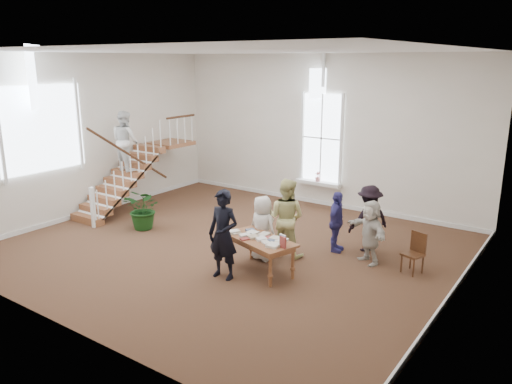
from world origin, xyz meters
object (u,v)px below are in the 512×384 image
Objects in this scene: police_officer at (223,235)px; woman_cluster_b at (369,219)px; side_chair at (415,251)px; elderly_woman at (262,228)px; woman_cluster_a at (336,222)px; floor_plant at (144,209)px; library_table at (260,242)px; person_yellow at (286,217)px; woman_cluster_c at (370,232)px.

woman_cluster_b is at bearing 55.60° from police_officer.
police_officer is 4.00m from side_chair.
elderly_woman is 1.77m from woman_cluster_a.
floor_plant is at bearing -37.59° from woman_cluster_b.
woman_cluster_b is (1.37, 2.42, 0.12)m from library_table.
police_officer is 1.27× the size of elderly_woman.
floor_plant is at bearing -150.15° from side_chair.
woman_cluster_a is (0.77, 1.97, 0.05)m from library_table.
person_yellow is 1.62× the size of floor_plant.
elderly_woman is at bearing -10.31° from woman_cluster_b.
side_chair is (0.98, 0.07, -0.24)m from woman_cluster_c.
side_chair is (1.88, -0.13, -0.24)m from woman_cluster_a.
person_yellow is at bearing 8.18° from floor_plant.
library_table is at bearing 86.66° from person_yellow.
side_chair is (3.00, 1.24, -0.26)m from elderly_woman.
woman_cluster_b reaches higher than side_chair.
elderly_woman is 1.69× the size of side_chair.
person_yellow is at bearing -124.50° from woman_cluster_c.
woman_cluster_c is at bearing -164.75° from person_yellow.
library_table is at bearing 51.38° from police_officer.
elderly_woman is 1.03× the size of woman_cluster_c.
woman_cluster_c is 1.28× the size of floor_plant.
library_table is 1.13m from person_yellow.
floor_plant is (-4.80, -1.44, -0.16)m from woman_cluster_a.
person_yellow is at bearing 73.41° from police_officer.
police_officer is 1.03× the size of person_yellow.
woman_cluster_c is at bearing 63.62° from library_table.
person_yellow is (0.40, 1.75, -0.03)m from police_officer.
library_table is 0.83m from police_officer.
woman_cluster_a is at bearing -158.31° from woman_cluster_c.
elderly_woman is 0.81× the size of person_yellow.
police_officer reaches higher than person_yellow.
elderly_woman is at bearing 53.01° from person_yellow.
elderly_woman is at bearing 1.12° from floor_plant.
woman_cluster_b reaches higher than library_table.
police_officer is at bearing 2.41° from woman_cluster_b.
elderly_woman is 0.61m from person_yellow.
woman_cluster_a is at bearing -139.37° from person_yellow.
police_officer is 3.23m from woman_cluster_c.
woman_cluster_a is at bearing -165.28° from side_chair.
person_yellow reaches higher than woman_cluster_b.
side_chair is at bearing 38.18° from woman_cluster_c.
library_table is 2.01× the size of side_chair.
floor_plant is (-5.40, -1.89, -0.23)m from woman_cluster_b.
elderly_woman is at bearing 137.17° from library_table.
floor_plant reaches higher than side_chair.
library_table is 1.23× the size of woman_cluster_c.
police_officer reaches higher than side_chair.
elderly_woman reaches higher than side_chair.
elderly_woman is 0.93× the size of woman_cluster_b.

